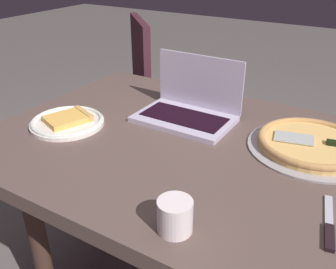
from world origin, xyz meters
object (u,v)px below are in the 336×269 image
object	(u,v)px
table_knife	(329,227)
drink_cup	(175,216)
chair_near	(121,94)
pizza_tray	(311,144)
dining_table	(180,160)
pizza_plate	(68,121)
laptop	(189,107)

from	to	relation	value
table_knife	drink_cup	distance (m)	0.35
chair_near	pizza_tray	bearing A→B (deg)	158.04
dining_table	chair_near	xyz separation A→B (m)	(0.72, -0.60, -0.11)
pizza_plate	table_knife	distance (m)	0.89
dining_table	drink_cup	world-z (taller)	drink_cup
pizza_tray	chair_near	size ratio (longest dim) A/B	0.41
pizza_tray	table_knife	bearing A→B (deg)	108.33
pizza_plate	laptop	bearing A→B (deg)	-141.17
pizza_plate	drink_cup	size ratio (longest dim) A/B	3.22
pizza_plate	drink_cup	bearing A→B (deg)	155.59
dining_table	chair_near	world-z (taller)	chair_near
laptop	drink_cup	size ratio (longest dim) A/B	4.28
table_knife	laptop	bearing A→B (deg)	-33.00
dining_table	pizza_plate	xyz separation A→B (m)	(0.39, 0.11, 0.09)
laptop	chair_near	size ratio (longest dim) A/B	0.36
dining_table	chair_near	size ratio (longest dim) A/B	1.32
dining_table	laptop	size ratio (longest dim) A/B	3.64
dining_table	pizza_plate	bearing A→B (deg)	15.00
drink_cup	table_knife	bearing A→B (deg)	-148.07
table_knife	dining_table	bearing A→B (deg)	-21.19
laptop	chair_near	world-z (taller)	chair_near
dining_table	drink_cup	bearing A→B (deg)	117.87
pizza_plate	drink_cup	world-z (taller)	drink_cup
pizza_tray	table_knife	world-z (taller)	pizza_tray
pizza_tray	dining_table	bearing A→B (deg)	22.92
dining_table	chair_near	distance (m)	0.94
pizza_tray	drink_cup	world-z (taller)	drink_cup
laptop	dining_table	bearing A→B (deg)	108.93
laptop	pizza_tray	world-z (taller)	laptop
laptop	table_knife	world-z (taller)	laptop
pizza_plate	chair_near	bearing A→B (deg)	-65.24
chair_near	drink_cup	bearing A→B (deg)	133.26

